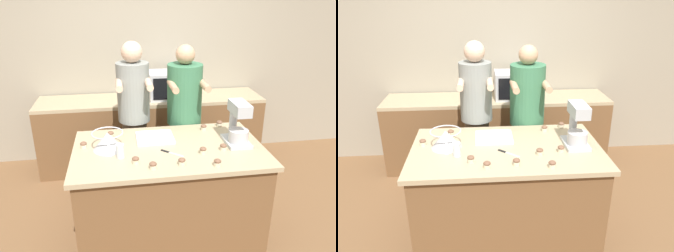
% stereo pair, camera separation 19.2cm
% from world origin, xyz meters
% --- Properties ---
extents(ground_plane, '(16.00, 16.00, 0.00)m').
position_xyz_m(ground_plane, '(0.00, 0.00, 0.00)').
color(ground_plane, brown).
extents(back_wall, '(10.00, 0.06, 2.70)m').
position_xyz_m(back_wall, '(0.00, 1.77, 1.35)').
color(back_wall, gray).
rests_on(back_wall, ground_plane).
extents(island_counter, '(1.63, 0.97, 0.90)m').
position_xyz_m(island_counter, '(0.00, 0.00, 0.45)').
color(island_counter, brown).
rests_on(island_counter, ground_plane).
extents(back_counter, '(2.80, 0.60, 0.91)m').
position_xyz_m(back_counter, '(0.00, 1.42, 0.45)').
color(back_counter, brown).
rests_on(back_counter, ground_plane).
extents(person_left, '(0.34, 0.50, 1.71)m').
position_xyz_m(person_left, '(-0.25, 0.66, 0.91)').
color(person_left, brown).
rests_on(person_left, ground_plane).
extents(person_right, '(0.37, 0.52, 1.67)m').
position_xyz_m(person_right, '(0.27, 0.67, 0.87)').
color(person_right, brown).
rests_on(person_right, ground_plane).
extents(stand_mixer, '(0.20, 0.30, 0.38)m').
position_xyz_m(stand_mixer, '(0.60, -0.01, 1.07)').
color(stand_mixer, '#B2B7BC').
rests_on(stand_mixer, island_counter).
extents(mixing_bowl, '(0.27, 0.27, 0.16)m').
position_xyz_m(mixing_bowl, '(-0.51, 0.05, 0.98)').
color(mixing_bowl, '#BCBCC1').
rests_on(mixing_bowl, island_counter).
extents(baking_tray, '(0.34, 0.29, 0.04)m').
position_xyz_m(baking_tray, '(-0.10, 0.19, 0.92)').
color(baking_tray, silver).
rests_on(baking_tray, island_counter).
extents(microwave_oven, '(0.48, 0.39, 0.33)m').
position_xyz_m(microwave_oven, '(0.22, 1.42, 1.07)').
color(microwave_oven, '#B7B7BC').
rests_on(microwave_oven, back_counter).
extents(drinking_glass, '(0.07, 0.07, 0.12)m').
position_xyz_m(drinking_glass, '(-0.41, -0.12, 0.96)').
color(drinking_glass, silver).
rests_on(drinking_glass, island_counter).
extents(knife, '(0.17, 0.16, 0.01)m').
position_xyz_m(knife, '(-0.00, -0.11, 0.90)').
color(knife, '#BCBCC1').
rests_on(knife, island_counter).
extents(cupcake_0, '(0.06, 0.06, 0.06)m').
position_xyz_m(cupcake_0, '(-0.18, -0.34, 0.93)').
color(cupcake_0, beige).
rests_on(cupcake_0, island_counter).
extents(cupcake_1, '(0.06, 0.06, 0.06)m').
position_xyz_m(cupcake_1, '(0.05, -0.32, 0.93)').
color(cupcake_1, beige).
rests_on(cupcake_1, island_counter).
extents(cupcake_2, '(0.06, 0.06, 0.06)m').
position_xyz_m(cupcake_2, '(-0.49, 0.30, 0.93)').
color(cupcake_2, beige).
rests_on(cupcake_2, island_counter).
extents(cupcake_3, '(0.06, 0.06, 0.06)m').
position_xyz_m(cupcake_3, '(-0.30, -0.24, 0.93)').
color(cupcake_3, beige).
rests_on(cupcake_3, island_counter).
extents(cupcake_4, '(0.06, 0.06, 0.06)m').
position_xyz_m(cupcake_4, '(0.45, -0.12, 0.93)').
color(cupcake_4, beige).
rests_on(cupcake_4, island_counter).
extents(cupcake_5, '(0.06, 0.06, 0.06)m').
position_xyz_m(cupcake_5, '(0.32, -0.38, 0.93)').
color(cupcake_5, beige).
rests_on(cupcake_5, island_counter).
extents(cupcake_6, '(0.06, 0.06, 0.06)m').
position_xyz_m(cupcake_6, '(0.26, -0.16, 0.93)').
color(cupcake_6, beige).
rests_on(cupcake_6, island_counter).
extents(cupcake_7, '(0.06, 0.06, 0.06)m').
position_xyz_m(cupcake_7, '(-0.72, 0.10, 0.93)').
color(cupcake_7, beige).
rests_on(cupcake_7, island_counter).
extents(cupcake_8, '(0.06, 0.06, 0.06)m').
position_xyz_m(cupcake_8, '(0.58, 0.40, 0.93)').
color(cupcake_8, beige).
rests_on(cupcake_8, island_counter).
extents(cupcake_9, '(0.06, 0.06, 0.06)m').
position_xyz_m(cupcake_9, '(0.39, 0.33, 0.93)').
color(cupcake_9, beige).
rests_on(cupcake_9, island_counter).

